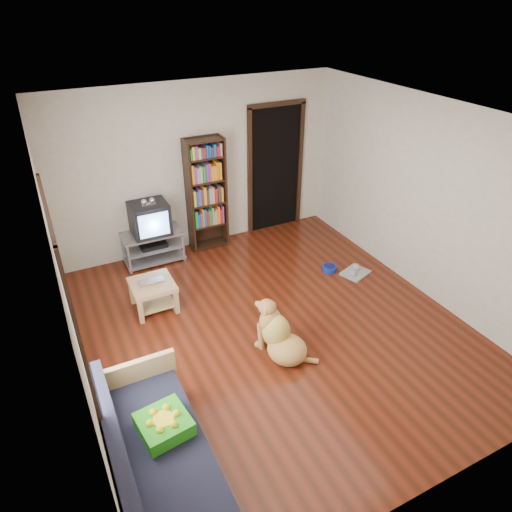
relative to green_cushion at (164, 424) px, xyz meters
name	(u,v)px	position (x,y,z in m)	size (l,w,h in m)	color
ground	(274,327)	(1.75, 1.23, -0.49)	(5.00, 5.00, 0.00)	#5A1E0F
ceiling	(279,120)	(1.75, 1.23, 2.11)	(5.00, 5.00, 0.00)	white
wall_back	(198,168)	(1.75, 3.73, 0.81)	(4.50, 4.50, 0.00)	beige
wall_front	(447,389)	(1.75, -1.27, 0.81)	(4.50, 4.50, 0.00)	beige
wall_left	(65,288)	(-0.50, 1.23, 0.81)	(5.00, 5.00, 0.00)	beige
wall_right	(426,200)	(4.00, 1.23, 0.81)	(5.00, 5.00, 0.00)	beige
green_cushion	(164,424)	(0.00, 0.00, 0.00)	(0.41, 0.41, 0.14)	green
laptop	(152,283)	(0.52, 2.27, -0.08)	(0.33, 0.21, 0.03)	silver
dog_bowl	(329,268)	(3.14, 2.02, -0.45)	(0.22, 0.22, 0.08)	navy
grey_rag	(355,273)	(3.44, 1.77, -0.47)	(0.40, 0.32, 0.03)	#9A9A9A
window	(69,299)	(-0.48, 0.73, 1.01)	(0.03, 1.46, 1.70)	white
doorway	(275,166)	(3.10, 3.71, 0.63)	(1.03, 0.05, 2.19)	black
tv_stand	(153,246)	(0.85, 3.48, -0.22)	(0.90, 0.45, 0.50)	#99999E
crt_tv	(149,218)	(0.85, 3.50, 0.25)	(0.55, 0.52, 0.58)	black
bookshelf	(206,189)	(1.80, 3.57, 0.51)	(0.60, 0.30, 1.80)	black
sofa	(158,461)	(-0.12, -0.15, -0.23)	(0.80, 1.80, 0.80)	tan
coffee_table	(153,290)	(0.52, 2.30, -0.21)	(0.55, 0.55, 0.40)	tan
dog	(279,337)	(1.57, 0.78, -0.23)	(0.59, 0.78, 0.70)	tan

